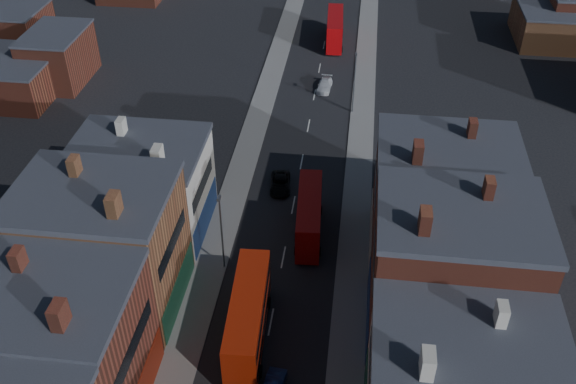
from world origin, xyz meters
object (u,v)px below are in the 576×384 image
(bus_2, at_px, (335,29))
(car_3, at_px, (325,85))
(bus_0, at_px, (248,317))
(car_2, at_px, (280,183))
(bus_1, at_px, (309,215))

(bus_2, bearing_deg, car_3, -93.92)
(bus_0, xyz_separation_m, car_2, (-0.24, 20.72, -1.95))
(bus_2, height_order, car_3, bus_2)
(bus_1, bearing_deg, car_2, 114.77)
(bus_2, distance_m, car_2, 38.38)
(bus_2, bearing_deg, car_2, -97.63)
(bus_0, bearing_deg, car_2, 87.63)
(car_2, bearing_deg, car_3, 77.11)
(bus_0, height_order, bus_1, bus_0)
(bus_2, xyz_separation_m, car_2, (-3.24, -38.20, -1.74))
(bus_0, relative_size, car_2, 2.48)
(bus_0, distance_m, bus_2, 59.00)
(bus_0, height_order, bus_2, bus_0)
(bus_2, relative_size, car_3, 2.37)
(bus_1, bearing_deg, bus_2, 87.11)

